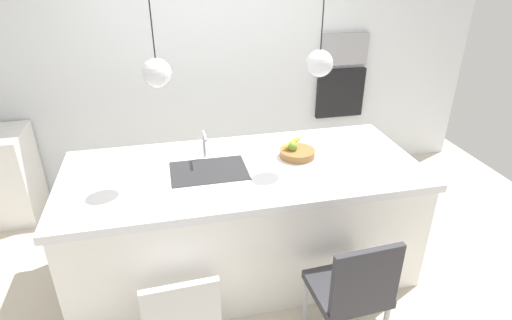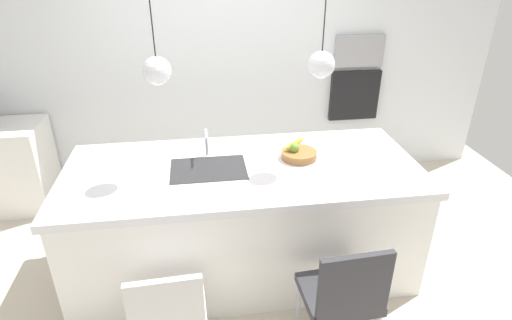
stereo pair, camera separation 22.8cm
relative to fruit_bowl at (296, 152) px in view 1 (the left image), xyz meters
The scene contains 12 objects.
floor 1.09m from the fruit_bowl, 169.30° to the right, with size 6.60×6.60×0.00m, color beige.
back_wall 1.66m from the fruit_bowl, 105.90° to the left, with size 6.00×0.10×2.60m, color white.
kitchen_island 0.68m from the fruit_bowl, 169.30° to the right, with size 2.67×1.15×0.95m.
sink_basin 0.71m from the fruit_bowl, behind, with size 0.56×0.40×0.02m, color #2D2D30.
faucet 0.72m from the fruit_bowl, 169.62° to the left, with size 0.02×0.17×0.22m.
fruit_bowl is the anchor object (origin of this frame).
microwave 1.86m from the fruit_bowl, 56.09° to the left, with size 0.54×0.08×0.34m, color #9E9EA3.
oven 1.80m from the fruit_bowl, 56.09° to the left, with size 0.56×0.08×0.56m, color black.
chair_near 1.50m from the fruit_bowl, 134.70° to the right, with size 0.45×0.46×0.87m.
chair_middle 1.13m from the fruit_bowl, 86.14° to the right, with size 0.49×0.45×0.90m.
pendant_light_left 1.23m from the fruit_bowl, behind, with size 0.19×0.19×0.79m.
pendant_light_right 0.73m from the fruit_bowl, 37.75° to the right, with size 0.19×0.19×0.79m.
Camera 1 is at (-0.53, -2.73, 2.42)m, focal length 29.42 mm.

